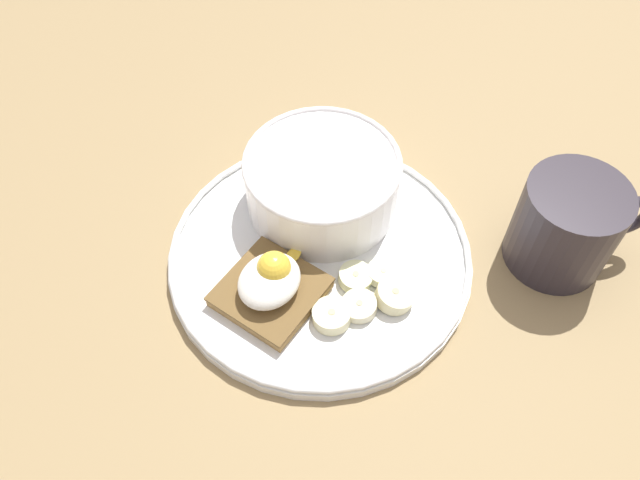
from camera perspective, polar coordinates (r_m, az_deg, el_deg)
ground_plane at (r=59.81cm, az=-0.00°, el=-2.28°), size 120.00×120.00×2.00cm
plate at (r=58.34cm, az=-0.00°, el=-1.29°), size 28.29×28.29×1.60cm
oatmeal_bowl at (r=59.61cm, az=0.20°, el=5.32°), size 14.86×14.86×6.09cm
toast_slice at (r=55.15cm, az=-4.54°, el=-4.71°), size 8.73×8.73×1.29cm
poached_egg at (r=53.60cm, az=-4.53°, el=-3.41°), size 7.92×5.14×3.59cm
banana_slice_front at (r=54.50cm, az=3.60°, el=-6.04°), size 4.43×4.44×1.26cm
banana_slice_left at (r=56.56cm, az=5.78°, el=-3.03°), size 3.18×3.10×1.18cm
banana_slice_back at (r=55.04cm, az=6.86°, el=-5.04°), size 4.65×4.74×1.93cm
banana_slice_right at (r=53.83cm, az=1.06°, el=-6.92°), size 4.12×4.16×1.38cm
banana_slice_inner at (r=56.02cm, az=3.26°, el=-3.41°), size 3.40×3.48×1.32cm
coffee_mug at (r=59.75cm, az=21.69°, el=1.28°), size 10.00×11.14×9.03cm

